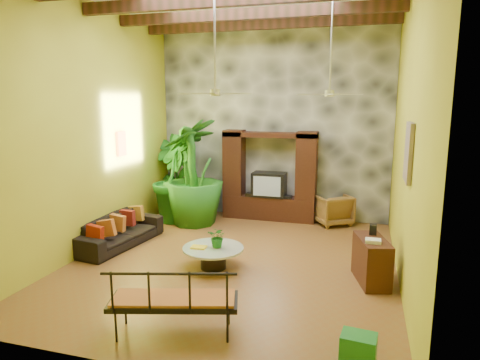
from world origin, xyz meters
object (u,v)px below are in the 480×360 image
(coffee_table, at_px, (213,255))
(side_console, at_px, (372,261))
(ceiling_fan_back, at_px, (330,83))
(sofa, at_px, (118,231))
(tall_plant_c, at_px, (193,172))
(green_bin, at_px, (358,349))
(ceiling_fan_front, at_px, (215,81))
(iron_bench, at_px, (171,299))
(entertainment_center, at_px, (269,183))
(tall_plant_b, at_px, (173,177))
(wicker_armchair, at_px, (333,209))
(tall_plant_a, at_px, (175,172))

(coffee_table, distance_m, side_console, 2.81)
(ceiling_fan_back, relative_size, sofa, 0.86)
(tall_plant_c, height_order, green_bin, tall_plant_c)
(ceiling_fan_front, bearing_deg, side_console, 3.40)
(green_bin, bearing_deg, iron_bench, -178.04)
(entertainment_center, height_order, green_bin, entertainment_center)
(tall_plant_b, height_order, iron_bench, tall_plant_b)
(ceiling_fan_front, bearing_deg, entertainment_center, 86.76)
(sofa, height_order, tall_plant_b, tall_plant_b)
(sofa, distance_m, coffee_table, 2.46)
(ceiling_fan_front, xyz_separation_m, tall_plant_b, (-2.13, 2.70, -2.26))
(wicker_armchair, bearing_deg, ceiling_fan_front, 29.15)
(ceiling_fan_front, height_order, tall_plant_b, ceiling_fan_front)
(green_bin, bearing_deg, ceiling_fan_front, 138.61)
(wicker_armchair, relative_size, green_bin, 2.04)
(tall_plant_a, bearing_deg, green_bin, -49.20)
(tall_plant_b, height_order, coffee_table, tall_plant_b)
(wicker_armchair, height_order, tall_plant_c, tall_plant_c)
(ceiling_fan_front, relative_size, wicker_armchair, 2.23)
(ceiling_fan_front, height_order, iron_bench, ceiling_fan_front)
(coffee_table, bearing_deg, tall_plant_b, 127.18)
(tall_plant_c, bearing_deg, coffee_table, -60.76)
(tall_plant_a, distance_m, side_console, 6.23)
(tall_plant_c, height_order, coffee_table, tall_plant_c)
(sofa, bearing_deg, entertainment_center, -34.36)
(entertainment_center, distance_m, sofa, 4.01)
(tall_plant_c, bearing_deg, green_bin, -49.83)
(ceiling_fan_front, bearing_deg, tall_plant_b, 128.19)
(ceiling_fan_back, xyz_separation_m, green_bin, (0.77, -3.86, -3.22))
(tall_plant_b, bearing_deg, iron_bench, -65.32)
(ceiling_fan_back, bearing_deg, side_console, -57.04)
(green_bin, bearing_deg, tall_plant_c, 130.17)
(tall_plant_c, relative_size, green_bin, 6.45)
(iron_bench, bearing_deg, tall_plant_a, 98.42)
(entertainment_center, bearing_deg, sofa, -132.07)
(ceiling_fan_back, distance_m, green_bin, 5.09)
(wicker_armchair, distance_m, tall_plant_a, 4.35)
(green_bin, bearing_deg, coffee_table, 139.46)
(tall_plant_b, distance_m, tall_plant_c, 0.65)
(sofa, height_order, iron_bench, iron_bench)
(tall_plant_c, xyz_separation_m, green_bin, (4.08, -4.84, -1.14))
(entertainment_center, xyz_separation_m, wicker_armchair, (1.63, -0.04, -0.59))
(side_console, bearing_deg, coffee_table, 167.92)
(iron_bench, bearing_deg, ceiling_fan_front, 79.00)
(coffee_table, relative_size, green_bin, 2.76)
(tall_plant_b, bearing_deg, sofa, -98.77)
(coffee_table, bearing_deg, iron_bench, -83.56)
(tall_plant_a, relative_size, tall_plant_c, 0.85)
(sofa, xyz_separation_m, green_bin, (5.02, -2.86, -0.14))
(tall_plant_a, bearing_deg, tall_plant_b, -69.06)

